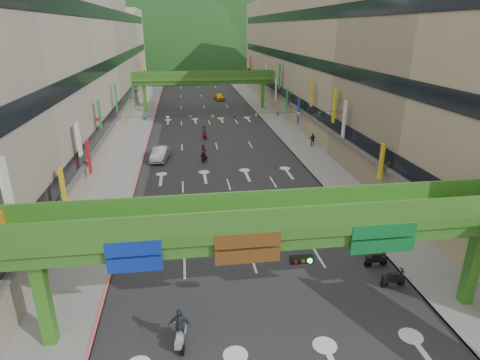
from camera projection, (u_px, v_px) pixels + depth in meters
road_slab at (211, 128)px, 61.82m from camera, size 18.00×140.00×0.02m
sidewalk_left at (138, 130)px, 60.36m from camera, size 4.00×140.00×0.15m
sidewalk_right at (281, 126)px, 63.24m from camera, size 4.00×140.00×0.15m
curb_left at (151, 130)px, 60.60m from camera, size 0.20×140.00×0.18m
curb_right at (269, 126)px, 62.98m from camera, size 0.20×140.00×0.18m
building_row_left at (74, 66)px, 55.98m from camera, size 12.80×95.00×19.00m
building_row_right at (334, 63)px, 60.94m from camera, size 12.80×95.00×19.00m
overpass_near at (297, 240)px, 18.80m from camera, size 28.00×12.27×7.10m
overpass_far at (204, 81)px, 73.78m from camera, size 28.00×2.20×7.10m
hill_left at (154, 66)px, 161.66m from camera, size 168.00×140.00×112.00m
hill_right at (244, 61)px, 185.41m from camera, size 208.00×176.00×128.00m
bunting_string at (224, 117)px, 41.20m from camera, size 26.00×0.36×0.47m
scooter_rider_mid at (204, 152)px, 46.26m from camera, size 0.94×1.58×2.02m
scooter_rider_left at (180, 328)px, 19.10m from camera, size 1.13×1.59×2.17m
scooter_rider_far at (204, 132)px, 55.74m from camera, size 0.86×1.57×1.91m
parked_scooter_row at (362, 242)px, 27.92m from camera, size 1.60×9.35×1.08m
car_silver at (160, 154)px, 46.75m from camera, size 2.32×4.82×1.52m
car_yellow at (219, 97)px, 85.77m from camera, size 2.35×4.54×1.48m
pedestrian_red at (362, 209)px, 32.35m from camera, size 0.93×0.83×1.59m
pedestrian_dark at (312, 141)px, 51.61m from camera, size 1.08×0.62×1.73m
pedestrian_blue at (364, 201)px, 33.87m from camera, size 0.79×0.55×1.60m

